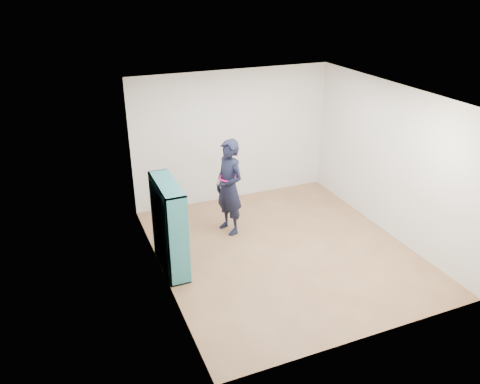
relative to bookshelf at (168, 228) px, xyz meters
name	(u,v)px	position (x,y,z in m)	size (l,w,h in m)	color
floor	(283,250)	(1.86, -0.24, -0.70)	(4.50, 4.50, 0.00)	brown
ceiling	(290,96)	(1.86, -0.24, 1.90)	(4.50, 4.50, 0.00)	white
wall_left	(159,200)	(-0.14, -0.24, 0.60)	(0.02, 4.50, 2.60)	silver
wall_right	(391,161)	(3.86, -0.24, 0.60)	(0.02, 4.50, 2.60)	silver
wall_back	(233,137)	(1.86, 2.01, 0.60)	(4.00, 0.02, 2.60)	silver
wall_front	(376,250)	(1.86, -2.49, 0.60)	(4.00, 0.02, 2.60)	silver
bookshelf	(168,228)	(0.00, 0.00, 0.00)	(0.31, 1.08, 1.44)	teal
person	(229,187)	(1.27, 0.72, 0.15)	(0.57, 0.71, 1.71)	black
smartphone	(218,182)	(1.10, 0.76, 0.26)	(0.05, 0.10, 0.13)	silver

